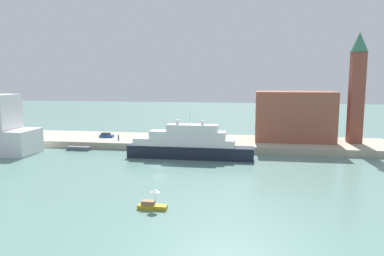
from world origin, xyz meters
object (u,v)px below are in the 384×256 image
(small_motorboat, at_px, (152,203))
(mooring_bollard, at_px, (192,143))
(person_figure, at_px, (118,138))
(large_yacht, at_px, (188,145))
(harbor_building, at_px, (294,116))
(parked_car, at_px, (106,135))
(work_barge, at_px, (79,148))
(bell_tower, at_px, (357,83))

(small_motorboat, xyz_separation_m, mooring_bollard, (-1.20, 42.30, 1.31))
(person_figure, bearing_deg, large_yacht, -27.57)
(harbor_building, relative_size, parked_car, 5.20)
(work_barge, distance_m, person_figure, 10.75)
(person_figure, bearing_deg, small_motorboat, -64.16)
(large_yacht, xyz_separation_m, work_barge, (-29.68, 4.85, -2.65))
(small_motorboat, xyz_separation_m, person_figure, (-21.70, 44.82, 1.66))
(harbor_building, relative_size, person_figure, 12.22)
(work_barge, xyz_separation_m, person_figure, (8.56, 6.18, 2.03))
(work_barge, distance_m, mooring_bollard, 29.34)
(work_barge, relative_size, person_figure, 3.67)
(harbor_building, distance_m, bell_tower, 17.60)
(large_yacht, bearing_deg, bell_tower, 23.63)
(work_barge, xyz_separation_m, parked_car, (3.29, 10.60, 1.82))
(small_motorboat, relative_size, work_barge, 0.68)
(work_barge, height_order, person_figure, person_figure)
(large_yacht, bearing_deg, small_motorboat, -89.01)
(small_motorboat, height_order, parked_car, parked_car)
(bell_tower, bearing_deg, work_barge, -169.54)
(bell_tower, relative_size, parked_car, 7.17)
(parked_car, bearing_deg, large_yacht, -30.34)
(small_motorboat, relative_size, harbor_building, 0.20)
(parked_car, bearing_deg, small_motorboat, -61.29)
(small_motorboat, xyz_separation_m, parked_car, (-26.97, 49.24, 1.45))
(parked_car, bearing_deg, bell_tower, 2.06)
(person_figure, bearing_deg, bell_tower, 6.30)
(parked_car, bearing_deg, mooring_bollard, -15.07)
(bell_tower, bearing_deg, parked_car, -177.94)
(harbor_building, distance_m, mooring_bollard, 28.89)
(person_figure, relative_size, mooring_bollard, 1.98)
(large_yacht, xyz_separation_m, harbor_building, (25.60, 18.94, 5.21))
(mooring_bollard, bearing_deg, small_motorboat, -88.38)
(work_barge, relative_size, parked_car, 1.56)
(bell_tower, bearing_deg, person_figure, -173.70)
(small_motorboat, bearing_deg, large_yacht, 90.99)
(work_barge, distance_m, harbor_building, 57.59)
(small_motorboat, bearing_deg, mooring_bollard, 91.62)
(large_yacht, height_order, person_figure, large_yacht)
(parked_car, height_order, person_figure, person_figure)
(large_yacht, distance_m, mooring_bollard, 8.58)
(work_barge, bearing_deg, mooring_bollard, 7.17)
(small_motorboat, relative_size, parked_car, 1.07)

